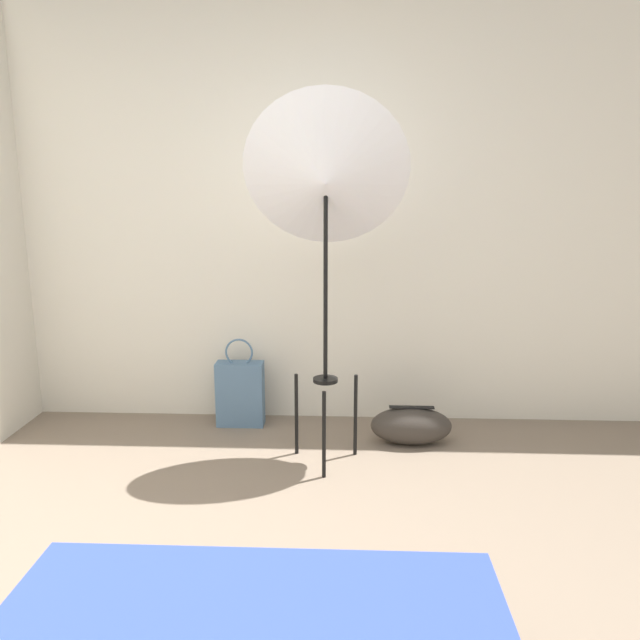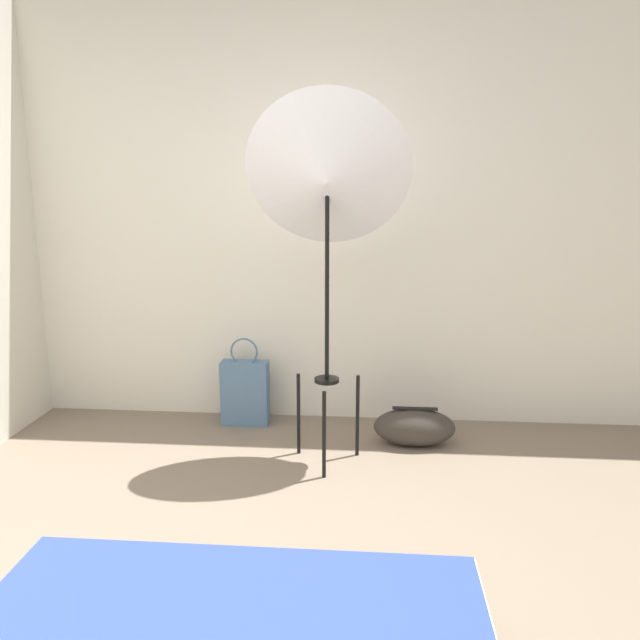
# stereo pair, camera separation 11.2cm
# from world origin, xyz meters

# --- Properties ---
(wall_back) EXTENTS (8.00, 0.05, 2.60)m
(wall_back) POSITION_xyz_m (0.00, 2.40, 1.30)
(wall_back) COLOR beige
(wall_back) RESTS_ON ground_plane
(photo_umbrella) EXTENTS (0.84, 0.51, 1.91)m
(photo_umbrella) POSITION_xyz_m (0.38, 1.71, 1.49)
(photo_umbrella) COLOR black
(photo_umbrella) RESTS_ON ground_plane
(tote_bag) EXTENTS (0.29, 0.12, 0.55)m
(tote_bag) POSITION_xyz_m (-0.16, 2.21, 0.21)
(tote_bag) COLOR slate
(tote_bag) RESTS_ON ground_plane
(duffel_bag) EXTENTS (0.46, 0.22, 0.22)m
(duffel_bag) POSITION_xyz_m (0.87, 1.97, 0.11)
(duffel_bag) COLOR #332D28
(duffel_bag) RESTS_ON ground_plane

